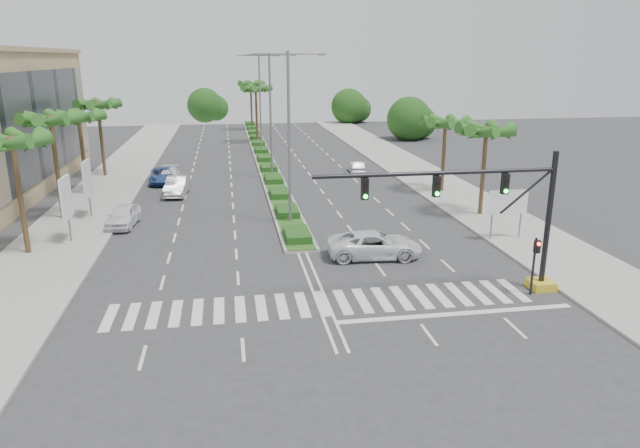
# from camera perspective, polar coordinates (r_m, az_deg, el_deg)

# --- Properties ---
(ground) EXTENTS (160.00, 160.00, 0.00)m
(ground) POSITION_cam_1_polar(r_m,az_deg,el_deg) (28.11, 0.27, -7.95)
(ground) COLOR #333335
(ground) RESTS_ON ground
(footpath_right) EXTENTS (6.00, 120.00, 0.15)m
(footpath_right) POSITION_cam_1_polar(r_m,az_deg,el_deg) (50.61, 13.60, 2.74)
(footpath_right) COLOR gray
(footpath_right) RESTS_ON ground
(footpath_left) EXTENTS (6.00, 120.00, 0.15)m
(footpath_left) POSITION_cam_1_polar(r_m,az_deg,el_deg) (47.96, -22.20, 1.23)
(footpath_left) COLOR gray
(footpath_left) RESTS_ON ground
(median) EXTENTS (2.20, 75.00, 0.20)m
(median) POSITION_cam_1_polar(r_m,az_deg,el_deg) (71.33, -5.81, 6.98)
(median) COLOR gray
(median) RESTS_ON ground
(median_grass) EXTENTS (1.80, 75.00, 0.04)m
(median_grass) POSITION_cam_1_polar(r_m,az_deg,el_deg) (71.31, -5.82, 7.08)
(median_grass) COLOR #25551D
(median_grass) RESTS_ON median
(signal_gantry) EXTENTS (12.60, 1.20, 7.20)m
(signal_gantry) POSITION_cam_1_polar(r_m,az_deg,el_deg) (29.80, 18.14, -0.28)
(signal_gantry) COLOR gold
(signal_gantry) RESTS_ON ground
(pedestrian_signal) EXTENTS (0.28, 0.36, 3.00)m
(pedestrian_signal) POSITION_cam_1_polar(r_m,az_deg,el_deg) (30.28, 20.72, -3.09)
(pedestrian_signal) COLOR black
(pedestrian_signal) RESTS_ON ground
(direction_sign) EXTENTS (2.70, 0.11, 3.40)m
(direction_sign) POSITION_cam_1_polar(r_m,az_deg,el_deg) (38.80, 18.26, 1.91)
(direction_sign) COLOR slate
(direction_sign) RESTS_ON ground
(billboard_near) EXTENTS (0.18, 2.10, 4.35)m
(billboard_near) POSITION_cam_1_polar(r_m,az_deg,el_deg) (39.59, -24.06, 2.34)
(billboard_near) COLOR slate
(billboard_near) RESTS_ON ground
(billboard_far) EXTENTS (0.18, 2.10, 4.35)m
(billboard_far) POSITION_cam_1_polar(r_m,az_deg,el_deg) (45.28, -22.25, 4.16)
(billboard_far) COLOR slate
(billboard_far) RESTS_ON ground
(palm_left_near) EXTENTS (4.57, 4.68, 7.55)m
(palm_left_near) POSITION_cam_1_polar(r_m,az_deg,el_deg) (37.64, -28.40, 6.94)
(palm_left_near) COLOR brown
(palm_left_near) RESTS_ON ground
(palm_left_mid) EXTENTS (4.57, 4.68, 7.95)m
(palm_left_mid) POSITION_cam_1_polar(r_m,az_deg,el_deg) (45.19, -25.31, 9.09)
(palm_left_mid) COLOR brown
(palm_left_mid) RESTS_ON ground
(palm_left_far) EXTENTS (4.57, 4.68, 7.35)m
(palm_left_far) POSITION_cam_1_polar(r_m,az_deg,el_deg) (52.95, -22.96, 9.56)
(palm_left_far) COLOR brown
(palm_left_far) RESTS_ON ground
(palm_left_end) EXTENTS (4.57, 4.68, 7.75)m
(palm_left_end) POSITION_cam_1_polar(r_m,az_deg,el_deg) (60.70, -21.31, 10.81)
(palm_left_end) COLOR brown
(palm_left_end) RESTS_ON ground
(palm_right_near) EXTENTS (4.57, 4.68, 7.05)m
(palm_right_near) POSITION_cam_1_polar(r_m,az_deg,el_deg) (43.86, 16.29, 8.66)
(palm_right_near) COLOR brown
(palm_right_near) RESTS_ON ground
(palm_right_far) EXTENTS (4.57, 4.68, 6.75)m
(palm_right_far) POSITION_cam_1_polar(r_m,az_deg,el_deg) (51.18, 12.44, 9.61)
(palm_right_far) COLOR brown
(palm_right_far) RESTS_ON ground
(palm_median_a) EXTENTS (4.57, 4.68, 8.05)m
(palm_median_a) POSITION_cam_1_polar(r_m,az_deg,el_deg) (80.51, -6.44, 13.09)
(palm_median_a) COLOR brown
(palm_median_a) RESTS_ON ground
(palm_median_b) EXTENTS (4.57, 4.68, 8.05)m
(palm_median_b) POSITION_cam_1_polar(r_m,az_deg,el_deg) (95.47, -6.95, 13.56)
(palm_median_b) COLOR brown
(palm_median_b) RESTS_ON ground
(streetlight_near) EXTENTS (5.10, 0.25, 12.00)m
(streetlight_near) POSITION_cam_1_polar(r_m,az_deg,el_deg) (39.79, -3.13, 9.44)
(streetlight_near) COLOR slate
(streetlight_near) RESTS_ON ground
(streetlight_mid) EXTENTS (5.10, 0.25, 12.00)m
(streetlight_mid) POSITION_cam_1_polar(r_m,az_deg,el_deg) (55.64, -4.98, 11.36)
(streetlight_mid) COLOR slate
(streetlight_mid) RESTS_ON ground
(streetlight_far) EXTENTS (5.10, 0.25, 12.00)m
(streetlight_far) POSITION_cam_1_polar(r_m,az_deg,el_deg) (71.56, -6.02, 12.42)
(streetlight_far) COLOR slate
(streetlight_far) RESTS_ON ground
(car_parked_a) EXTENTS (2.21, 4.59, 1.51)m
(car_parked_a) POSITION_cam_1_polar(r_m,az_deg,el_deg) (42.76, -19.08, 0.77)
(car_parked_a) COLOR white
(car_parked_a) RESTS_ON ground
(car_parked_b) EXTENTS (2.11, 5.00, 1.61)m
(car_parked_b) POSITION_cam_1_polar(r_m,az_deg,el_deg) (51.27, -14.11, 3.71)
(car_parked_b) COLOR #B6B6BB
(car_parked_b) RESTS_ON ground
(car_parked_c) EXTENTS (2.71, 5.34, 1.45)m
(car_parked_c) POSITION_cam_1_polar(r_m,az_deg,el_deg) (56.66, -15.42, 4.70)
(car_parked_c) COLOR #2F4E92
(car_parked_c) RESTS_ON ground
(car_parked_d) EXTENTS (2.09, 4.79, 1.37)m
(car_parked_d) POSITION_cam_1_polar(r_m,az_deg,el_deg) (56.70, -14.83, 4.71)
(car_parked_d) COLOR white
(car_parked_d) RESTS_ON ground
(car_crossing) EXTENTS (5.88, 3.13, 1.57)m
(car_crossing) POSITION_cam_1_polar(r_m,az_deg,el_deg) (34.27, 5.48, -2.07)
(car_crossing) COLOR white
(car_crossing) RESTS_ON ground
(car_right) EXTENTS (1.62, 3.96, 1.28)m
(car_right) POSITION_cam_1_polar(r_m,az_deg,el_deg) (59.44, 3.62, 5.70)
(car_right) COLOR #A7A8AC
(car_right) RESTS_ON ground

